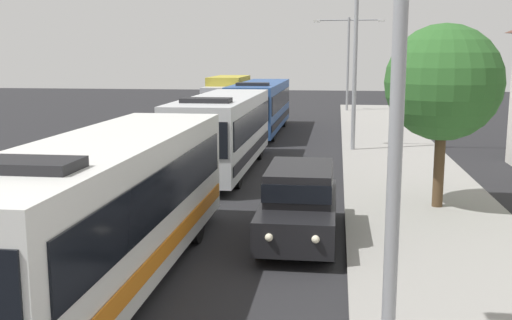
# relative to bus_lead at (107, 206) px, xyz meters

# --- Properties ---
(bus_lead) EXTENTS (2.58, 10.98, 3.21)m
(bus_lead) POSITION_rel_bus_lead_xyz_m (0.00, 0.00, 0.00)
(bus_lead) COLOR silver
(bus_lead) RESTS_ON ground_plane
(bus_second_in_line) EXTENTS (2.58, 10.51, 3.21)m
(bus_second_in_line) POSITION_rel_bus_lead_xyz_m (-0.00, 12.68, -0.00)
(bus_second_in_line) COLOR silver
(bus_second_in_line) RESTS_ON ground_plane
(bus_middle) EXTENTS (2.58, 11.84, 3.21)m
(bus_middle) POSITION_rel_bus_lead_xyz_m (0.00, 24.98, 0.00)
(bus_middle) COLOR #284C8C
(bus_middle) RESTS_ON ground_plane
(white_suv) EXTENTS (1.86, 5.08, 1.90)m
(white_suv) POSITION_rel_bus_lead_xyz_m (3.70, 3.71, -0.66)
(white_suv) COLOR black
(white_suv) RESTS_ON ground_plane
(box_truck_oncoming) EXTENTS (2.35, 7.48, 3.15)m
(box_truck_oncoming) POSITION_rel_bus_lead_xyz_m (-3.30, 31.77, 0.02)
(box_truck_oncoming) COLOR #B7B7BC
(box_truck_oncoming) RESTS_ON ground_plane
(streetlamp_near) EXTENTS (5.49, 0.28, 8.15)m
(streetlamp_near) POSITION_rel_bus_lead_xyz_m (5.40, -3.13, 3.43)
(streetlamp_near) COLOR gray
(streetlamp_near) RESTS_ON sidewalk
(streetlamp_mid) EXTENTS (6.52, 0.28, 8.60)m
(streetlamp_mid) POSITION_rel_bus_lead_xyz_m (5.40, 18.16, 3.74)
(streetlamp_mid) COLOR gray
(streetlamp_mid) RESTS_ON sidewalk
(streetlamp_far) EXTENTS (5.75, 0.28, 7.54)m
(streetlamp_far) POSITION_rel_bus_lead_xyz_m (5.40, 39.44, 3.12)
(streetlamp_far) COLOR gray
(streetlamp_far) RESTS_ON sidewalk
(roadside_tree) EXTENTS (3.45, 3.45, 5.49)m
(roadside_tree) POSITION_rel_bus_lead_xyz_m (7.69, 7.10, 2.21)
(roadside_tree) COLOR #4C3823
(roadside_tree) RESTS_ON sidewalk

